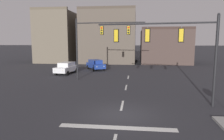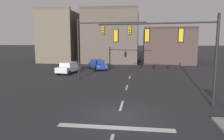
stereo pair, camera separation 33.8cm
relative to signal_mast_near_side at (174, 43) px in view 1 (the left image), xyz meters
name	(u,v)px [view 1 (the left image)]	position (x,y,z in m)	size (l,w,h in m)	color
ground_plane	(120,115)	(-3.64, -2.92, -4.53)	(400.00, 400.00, 0.00)	#2B2B30
stop_bar_paint	(117,128)	(-3.64, -4.92, -4.53)	(6.40, 0.50, 0.01)	silver
lane_centreline	(122,105)	(-3.64, -0.92, -4.53)	(0.16, 26.40, 0.01)	silver
signal_mast_near_side	(174,43)	(0.00, 0.00, 0.00)	(8.57, 1.37, 6.54)	black
signal_mast_far_side	(95,38)	(-7.43, 8.74, 0.42)	(8.10, 0.77, 7.26)	black
car_lot_nearside	(96,64)	(-9.16, 17.61, -3.67)	(3.78, 4.70, 1.61)	navy
car_lot_middle	(66,68)	(-12.52, 13.13, -3.67)	(2.37, 4.62, 1.61)	silver
building_row	(109,40)	(-8.67, 30.51, 0.36)	(32.03, 11.28, 11.26)	#665B4C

